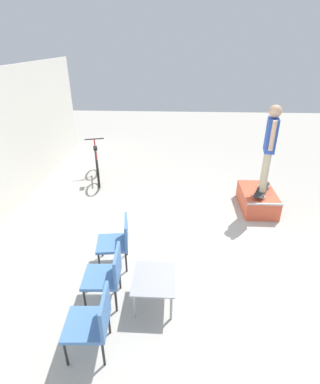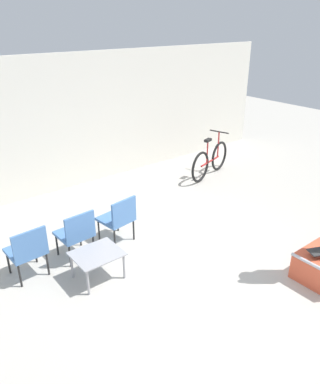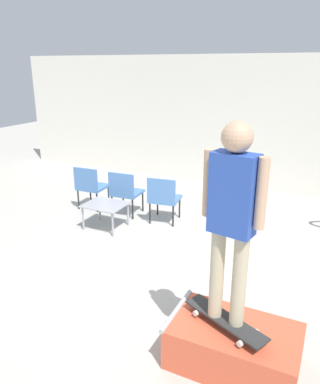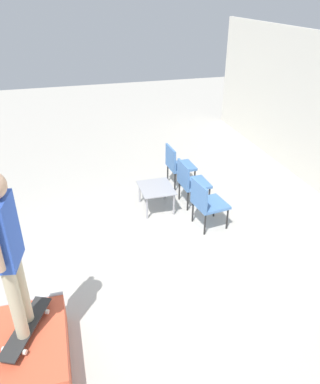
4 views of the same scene
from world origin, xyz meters
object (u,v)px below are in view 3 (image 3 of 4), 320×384
at_px(patio_chair_center, 125,190).
at_px(patio_chair_right, 164,197).
at_px(patio_chair_left, 90,185).
at_px(skate_ramp_box, 233,346).
at_px(person_skater, 232,210).
at_px(coffee_table, 105,207).
at_px(skateboard_on_ramp, 225,320).

height_order(patio_chair_center, patio_chair_right, same).
bearing_deg(patio_chair_center, patio_chair_left, -3.03).
relative_size(patio_chair_left, patio_chair_right, 1.00).
distance_m(skate_ramp_box, person_skater, 1.41).
bearing_deg(patio_chair_center, person_skater, 131.45).
distance_m(coffee_table, patio_chair_left, 1.05).
xyz_separation_m(coffee_table, patio_chair_left, (-0.80, 0.67, 0.11)).
relative_size(skate_ramp_box, patio_chair_center, 1.40).
bearing_deg(patio_chair_right, person_skater, 117.06).
height_order(coffee_table, patio_chair_center, patio_chair_center).
bearing_deg(patio_chair_left, skate_ramp_box, 139.48).
xyz_separation_m(person_skater, patio_chair_center, (-2.82, 2.87, -1.12)).
xyz_separation_m(skateboard_on_ramp, patio_chair_center, (-2.82, 2.87, -0.01)).
distance_m(skate_ramp_box, patio_chair_right, 3.54).
bearing_deg(person_skater, patio_chair_center, 144.74).
xyz_separation_m(skate_ramp_box, coffee_table, (-2.91, 2.17, 0.18)).
xyz_separation_m(skateboard_on_ramp, coffee_table, (-2.82, 2.20, -0.12)).
distance_m(patio_chair_left, patio_chair_right, 1.62).
height_order(skate_ramp_box, patio_chair_left, patio_chair_left).
bearing_deg(patio_chair_left, skateboard_on_ramp, 138.44).
distance_m(patio_chair_center, patio_chair_right, 0.81).
distance_m(person_skater, coffee_table, 3.79).
bearing_deg(person_skater, patio_chair_right, 135.21).
relative_size(person_skater, patio_chair_left, 2.09).
height_order(skateboard_on_ramp, person_skater, person_skater).
distance_m(skate_ramp_box, coffee_table, 3.64).
distance_m(skateboard_on_ramp, person_skater, 1.11).
height_order(person_skater, coffee_table, person_skater).
distance_m(skateboard_on_ramp, patio_chair_left, 4.62).
bearing_deg(coffee_table, patio_chair_left, 140.08).
relative_size(person_skater, patio_chair_right, 2.09).
bearing_deg(patio_chair_center, skate_ramp_box, 132.72).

